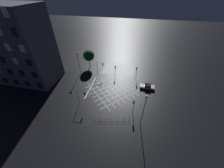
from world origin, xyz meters
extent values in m
plane|color=black|center=(0.00, 0.00, 0.00)|extent=(200.00, 200.00, 0.00)
cube|color=silver|center=(0.00, -7.96, 0.00)|extent=(10.78, 0.50, 0.01)
cube|color=silver|center=(0.00, -8.86, 0.00)|extent=(10.78, 0.50, 0.01)
cube|color=silver|center=(0.00, -9.76, 0.00)|extent=(10.78, 0.50, 0.01)
cube|color=silver|center=(0.00, -10.66, 0.00)|extent=(10.78, 0.50, 0.01)
cube|color=silver|center=(0.00, -11.56, 0.00)|extent=(10.78, 0.50, 0.01)
cube|color=silver|center=(0.00, -12.46, 0.00)|extent=(10.78, 0.50, 0.01)
cube|color=silver|center=(0.00, -13.36, 0.00)|extent=(10.78, 0.50, 0.01)
cube|color=silver|center=(0.00, -14.26, 0.00)|extent=(10.78, 0.50, 0.01)
cube|color=silver|center=(0.00, -15.16, 0.00)|extent=(10.78, 0.50, 0.01)
cube|color=silver|center=(3.39, -3.39, 0.00)|extent=(9.41, 9.41, 0.01)
cube|color=silver|center=(-3.39, -3.39, 0.00)|extent=(9.41, 9.41, 0.01)
cube|color=silver|center=(2.26, -2.26, 0.00)|extent=(9.41, 9.41, 0.01)
cube|color=silver|center=(-2.26, -2.26, 0.00)|extent=(9.41, 9.41, 0.01)
cube|color=silver|center=(1.13, -1.13, 0.00)|extent=(9.41, 9.41, 0.01)
cube|color=silver|center=(-1.13, -1.13, 0.00)|extent=(9.41, 9.41, 0.01)
cube|color=silver|center=(0.00, 0.00, 0.00)|extent=(9.41, 9.41, 0.01)
cube|color=silver|center=(0.00, 0.00, 0.00)|extent=(9.41, 9.41, 0.01)
cube|color=silver|center=(-1.13, 1.13, 0.00)|extent=(9.41, 9.41, 0.01)
cube|color=silver|center=(1.13, 1.13, 0.00)|extent=(9.41, 9.41, 0.01)
cube|color=silver|center=(-2.26, 2.26, 0.00)|extent=(9.41, 9.41, 0.01)
cube|color=silver|center=(2.26, 2.26, 0.00)|extent=(9.41, 9.41, 0.01)
cube|color=silver|center=(-3.39, 3.39, 0.00)|extent=(9.41, 9.41, 0.01)
cube|color=silver|center=(3.39, 3.39, 0.00)|extent=(9.41, 9.41, 0.01)
cube|color=silver|center=(6.49, 0.00, 0.00)|extent=(0.30, 10.78, 0.01)
cube|color=black|center=(31.33, 5.03, 2.00)|extent=(1.40, 0.06, 1.80)
cube|color=black|center=(27.48, 5.03, 2.00)|extent=(1.40, 0.06, 1.80)
cube|color=black|center=(23.63, 5.03, 2.00)|extent=(1.40, 0.06, 1.80)
cube|color=black|center=(19.78, 5.03, 2.00)|extent=(1.40, 0.06, 1.80)
cube|color=black|center=(27.48, 5.03, 5.62)|extent=(1.40, 0.06, 1.80)
cube|color=black|center=(23.63, 5.03, 5.62)|extent=(1.40, 0.06, 1.80)
cube|color=black|center=(19.78, 5.03, 5.62)|extent=(1.40, 0.06, 1.80)
cube|color=black|center=(27.48, 5.03, 9.23)|extent=(1.40, 0.06, 1.80)
cube|color=beige|center=(23.63, 5.03, 9.23)|extent=(1.40, 0.06, 1.80)
cube|color=black|center=(19.78, 5.03, 9.23)|extent=(1.40, 0.06, 1.80)
cube|color=beige|center=(23.63, 5.03, 12.85)|extent=(1.40, 0.06, 1.80)
cube|color=beige|center=(19.78, 5.03, 12.85)|extent=(1.40, 0.06, 1.80)
cube|color=black|center=(19.78, 5.03, 16.46)|extent=(1.40, 0.06, 1.80)
cube|color=beige|center=(19.78, 5.03, 20.08)|extent=(1.40, 0.06, 1.80)
cylinder|color=#424244|center=(6.59, -6.98, 2.26)|extent=(0.11, 0.11, 4.52)
cylinder|color=#424244|center=(5.57, -6.98, 4.37)|extent=(2.05, 0.09, 0.09)
cube|color=black|center=(4.55, -6.98, 3.92)|extent=(0.16, 0.28, 0.90)
sphere|color=black|center=(4.44, -6.98, 4.22)|extent=(0.18, 0.18, 0.18)
sphere|color=black|center=(4.44, -6.98, 3.92)|extent=(0.18, 0.18, 0.18)
sphere|color=green|center=(4.44, -6.98, 3.62)|extent=(0.18, 0.18, 0.18)
cube|color=black|center=(4.64, -6.98, 3.92)|extent=(0.02, 0.36, 0.98)
cylinder|color=#424244|center=(7.09, 7.08, 2.13)|extent=(0.11, 0.11, 4.25)
cylinder|color=#424244|center=(6.16, 7.08, 4.10)|extent=(1.86, 0.09, 0.09)
cube|color=black|center=(5.23, 7.08, 3.65)|extent=(0.16, 0.28, 0.90)
sphere|color=red|center=(5.12, 7.08, 3.95)|extent=(0.18, 0.18, 0.18)
sphere|color=black|center=(5.12, 7.08, 3.65)|extent=(0.18, 0.18, 0.18)
sphere|color=black|center=(5.12, 7.08, 3.35)|extent=(0.18, 0.18, 0.18)
cube|color=black|center=(5.32, 7.08, 3.65)|extent=(0.02, 0.36, 0.98)
cylinder|color=#424244|center=(-6.71, 7.06, 1.89)|extent=(0.11, 0.11, 3.79)
cube|color=black|center=(-6.57, 7.06, 3.29)|extent=(0.16, 0.28, 0.90)
sphere|color=black|center=(-6.46, 7.06, 3.59)|extent=(0.18, 0.18, 0.18)
sphere|color=black|center=(-6.46, 7.06, 3.29)|extent=(0.18, 0.18, 0.18)
sphere|color=green|center=(-6.46, 7.06, 2.99)|extent=(0.18, 0.18, 0.18)
cube|color=black|center=(-6.66, 7.06, 3.29)|extent=(0.02, 0.36, 0.98)
cylinder|color=#424244|center=(0.50, -7.40, 1.82)|extent=(0.11, 0.11, 3.64)
cube|color=black|center=(0.50, -7.27, 3.14)|extent=(0.28, 0.16, 0.90)
sphere|color=red|center=(0.50, -7.15, 3.44)|extent=(0.18, 0.18, 0.18)
sphere|color=black|center=(0.50, -7.15, 3.14)|extent=(0.18, 0.18, 0.18)
sphere|color=black|center=(0.50, -7.15, 2.84)|extent=(0.18, 0.18, 0.18)
cube|color=black|center=(0.50, -7.36, 3.14)|extent=(0.36, 0.02, 0.98)
cylinder|color=#424244|center=(-6.50, -7.32, 2.03)|extent=(0.11, 0.11, 4.07)
cube|color=black|center=(-6.36, -7.32, 3.57)|extent=(0.16, 0.28, 0.90)
sphere|color=red|center=(-6.25, -7.32, 3.87)|extent=(0.18, 0.18, 0.18)
sphere|color=black|center=(-6.25, -7.32, 3.57)|extent=(0.18, 0.18, 0.18)
sphere|color=black|center=(-6.25, -7.32, 3.27)|extent=(0.18, 0.18, 0.18)
cube|color=black|center=(-6.45, -7.32, 3.57)|extent=(0.02, 0.36, 0.98)
cylinder|color=#424244|center=(12.60, -6.25, 3.58)|extent=(0.14, 0.14, 7.15)
sphere|color=white|center=(12.60, -6.25, 7.34)|extent=(0.63, 0.63, 0.63)
cylinder|color=#424244|center=(-8.60, 10.19, 4.15)|extent=(0.14, 0.14, 8.29)
sphere|color=white|center=(-8.60, 10.19, 8.45)|extent=(0.53, 0.53, 0.53)
cylinder|color=brown|center=(10.88, -11.15, 1.49)|extent=(0.26, 0.26, 2.98)
sphere|color=#19421E|center=(10.88, -11.15, 4.46)|extent=(3.93, 3.93, 3.93)
cube|color=#B7BABC|center=(-10.07, -2.69, 0.50)|extent=(4.21, 1.73, 0.61)
cube|color=black|center=(-10.17, -2.69, 1.06)|extent=(1.77, 1.52, 0.51)
sphere|color=white|center=(-8.01, -2.16, 0.44)|extent=(0.16, 0.16, 0.16)
sphere|color=white|center=(-8.01, -3.23, 0.44)|extent=(0.16, 0.16, 0.16)
cylinder|color=black|center=(-8.76, -1.95, 0.32)|extent=(0.65, 0.20, 0.65)
cylinder|color=black|center=(-8.76, -3.44, 0.32)|extent=(0.65, 0.20, 0.65)
cylinder|color=black|center=(-11.37, -1.95, 0.32)|extent=(0.65, 0.20, 0.65)
cylinder|color=black|center=(-11.37, -3.44, 0.32)|extent=(0.65, 0.20, 0.65)
cylinder|color=#B7B7BC|center=(1.75, 11.00, 0.53)|extent=(0.05, 0.05, 1.05)
cylinder|color=#B7B7BC|center=(0.44, 10.72, 0.53)|extent=(0.05, 0.05, 1.05)
cylinder|color=#B7B7BC|center=(-0.87, 10.44, 0.53)|extent=(0.05, 0.05, 1.05)
cylinder|color=#B7B7BC|center=(-2.18, 10.16, 0.53)|extent=(0.05, 0.05, 1.05)
cylinder|color=#B7B7BC|center=(-3.49, 9.88, 0.53)|extent=(0.05, 0.05, 1.05)
cylinder|color=#B7B7BC|center=(-4.80, 9.60, 0.53)|extent=(0.05, 0.05, 1.05)
cylinder|color=#B7B7BC|center=(-6.10, 9.32, 0.53)|extent=(0.05, 0.05, 1.05)
cylinder|color=#B7B7BC|center=(-2.18, 10.16, 1.01)|extent=(7.86, 1.72, 0.04)
cylinder|color=#B7B7BC|center=(-2.18, 10.16, 0.58)|extent=(7.86, 1.72, 0.04)
camera|label=1|loc=(-5.83, 27.21, 24.25)|focal=20.00mm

